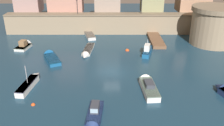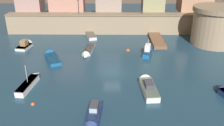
# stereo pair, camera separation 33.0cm
# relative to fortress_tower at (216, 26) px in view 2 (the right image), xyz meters

# --- Properties ---
(ground_plane) EXTENTS (107.32, 107.32, 0.00)m
(ground_plane) POSITION_rel_fortress_tower_xyz_m (-19.13, -12.31, -3.59)
(ground_plane) COLOR #19384C
(quay_wall) EXTENTS (44.91, 2.83, 4.23)m
(quay_wall) POSITION_rel_fortress_tower_xyz_m (-19.13, 6.84, -1.46)
(quay_wall) COLOR gray
(quay_wall) RESTS_ON ground
(fortress_tower) EXTENTS (9.01, 9.01, 7.07)m
(fortress_tower) POSITION_rel_fortress_tower_xyz_m (0.00, 0.00, 0.00)
(fortress_tower) COLOR gray
(fortress_tower) RESTS_ON ground
(pier_dock) EXTENTS (2.39, 8.74, 0.70)m
(pier_dock) POSITION_rel_fortress_tower_xyz_m (-10.48, 1.21, -3.30)
(pier_dock) COLOR brown
(pier_dock) RESTS_ON ground
(quay_lamp_0) EXTENTS (0.32, 0.32, 3.67)m
(quay_lamp_0) POSITION_rel_fortress_tower_xyz_m (-26.34, 6.84, 3.06)
(quay_lamp_0) COLOR black
(quay_lamp_0) RESTS_ON quay_wall
(quay_lamp_1) EXTENTS (0.32, 0.32, 3.34)m
(quay_lamp_1) POSITION_rel_fortress_tower_xyz_m (-12.97, 6.84, 2.87)
(quay_lamp_1) COLOR black
(quay_lamp_1) RESTS_ON quay_wall
(moored_boat_0) EXTENTS (1.99, 7.04, 1.30)m
(moored_boat_0) POSITION_rel_fortress_tower_xyz_m (-23.41, -4.93, -3.35)
(moored_boat_0) COLOR white
(moored_boat_0) RESTS_ON ground
(moored_boat_2) EXTENTS (1.80, 5.55, 1.80)m
(moored_boat_2) POSITION_rel_fortress_tower_xyz_m (-20.96, -23.85, -3.18)
(moored_boat_2) COLOR navy
(moored_boat_2) RESTS_ON ground
(moored_boat_3) EXTENTS (2.50, 4.39, 2.16)m
(moored_boat_3) POSITION_rel_fortress_tower_xyz_m (-35.07, -2.07, -3.18)
(moored_boat_3) COLOR silver
(moored_boat_3) RESTS_ON ground
(moored_boat_4) EXTENTS (1.81, 6.31, 3.29)m
(moored_boat_4) POSITION_rel_fortress_tower_xyz_m (-29.77, -16.46, -3.15)
(moored_boat_4) COLOR white
(moored_boat_4) RESTS_ON ground
(moored_boat_6) EXTENTS (2.58, 5.74, 2.87)m
(moored_boat_6) POSITION_rel_fortress_tower_xyz_m (-12.93, -4.96, -2.97)
(moored_boat_6) COLOR #195689
(moored_boat_6) RESTS_ON ground
(moored_boat_7) EXTENTS (2.13, 6.64, 1.69)m
(moored_boat_7) POSITION_rel_fortress_tower_xyz_m (-14.54, -17.05, -3.12)
(moored_boat_7) COLOR white
(moored_boat_7) RESTS_ON ground
(moored_boat_8) EXTENTS (3.07, 6.09, 1.46)m
(moored_boat_8) POSITION_rel_fortress_tower_xyz_m (-23.93, 4.75, -3.21)
(moored_boat_8) COLOR silver
(moored_boat_8) RESTS_ON ground
(moored_boat_9) EXTENTS (4.17, 6.12, 1.67)m
(moored_boat_9) POSITION_rel_fortress_tower_xyz_m (-29.17, -7.47, -3.26)
(moored_boat_9) COLOR #195689
(moored_boat_9) RESTS_ON ground
(mooring_buoy_0) EXTENTS (0.47, 0.47, 0.47)m
(mooring_buoy_0) POSITION_rel_fortress_tower_xyz_m (-28.10, -20.93, -3.59)
(mooring_buoy_0) COLOR #EA4C19
(mooring_buoy_0) RESTS_ON ground
(mooring_buoy_1) EXTENTS (0.67, 0.67, 0.67)m
(mooring_buoy_1) POSITION_rel_fortress_tower_xyz_m (-16.38, -3.80, -3.59)
(mooring_buoy_1) COLOR #EA4C19
(mooring_buoy_1) RESTS_ON ground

